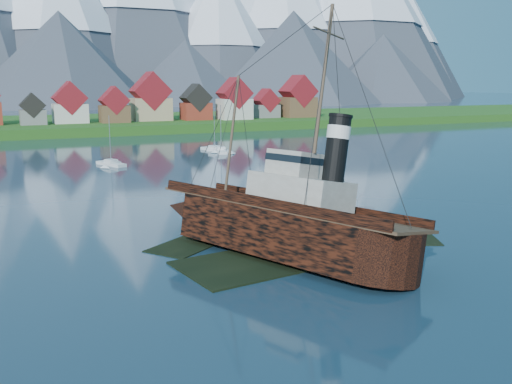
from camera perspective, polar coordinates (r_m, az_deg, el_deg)
name	(u,v)px	position (r m, az deg, el deg)	size (l,w,h in m)	color
ground	(292,250)	(57.33, 3.58, -5.86)	(1400.00, 1400.00, 0.00)	#172F40
shoal	(297,246)	(60.05, 4.10, -5.43)	(31.71, 21.24, 1.14)	black
shore_bank	(71,128)	(220.43, -17.98, 6.09)	(600.00, 80.00, 3.20)	#1C4C15
seawall	(87,137)	(182.89, -16.51, 5.29)	(600.00, 2.50, 2.00)	#3F3D38
tugboat_wreck	(273,220)	(56.27, 1.69, -2.82)	(7.39, 31.83, 25.23)	black
sailboat_c	(111,164)	(118.76, -14.29, 2.69)	(4.90, 8.30, 10.48)	silver
sailboat_d	(221,151)	(136.83, -3.51, 4.07)	(4.36, 8.85, 11.72)	silver
sailboat_e	(215,150)	(140.23, -4.16, 4.22)	(4.37, 9.65, 10.87)	silver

